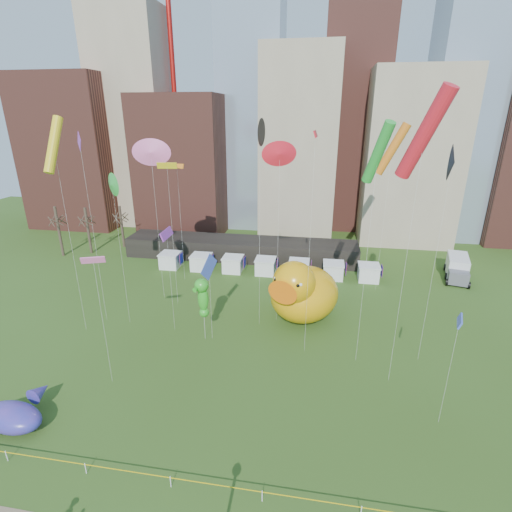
% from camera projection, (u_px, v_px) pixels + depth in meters
% --- Properties ---
extents(ground, '(160.00, 160.00, 0.00)m').
position_uv_depth(ground, '(171.00, 487.00, 25.03)').
color(ground, '#304816').
rests_on(ground, ground).
extents(skyline, '(101.00, 23.00, 68.00)m').
position_uv_depth(skyline, '(292.00, 120.00, 73.54)').
color(skyline, brown).
rests_on(skyline, ground).
extents(pavilion, '(38.00, 6.00, 3.20)m').
position_uv_depth(pavilion, '(241.00, 249.00, 63.88)').
color(pavilion, black).
rests_on(pavilion, ground).
extents(vendor_tents, '(33.24, 2.80, 2.40)m').
position_uv_depth(vendor_tents, '(266.00, 267.00, 57.73)').
color(vendor_tents, white).
rests_on(vendor_tents, ground).
extents(bare_trees, '(8.44, 6.44, 8.50)m').
position_uv_depth(bare_trees, '(89.00, 230.00, 65.74)').
color(bare_trees, '#382B21').
rests_on(bare_trees, ground).
extents(caution_tape, '(50.00, 0.06, 0.90)m').
position_uv_depth(caution_tape, '(170.00, 479.00, 24.80)').
color(caution_tape, white).
rests_on(caution_tape, ground).
extents(big_duck, '(10.44, 11.45, 7.98)m').
position_uv_depth(big_duck, '(302.00, 292.00, 43.88)').
color(big_duck, orange).
rests_on(big_duck, ground).
extents(small_duck, '(3.74, 4.29, 3.02)m').
position_uv_depth(small_duck, '(323.00, 300.00, 46.87)').
color(small_duck, white).
rests_on(small_duck, ground).
extents(seahorse_green, '(1.90, 2.13, 7.07)m').
position_uv_depth(seahorse_green, '(203.00, 295.00, 39.54)').
color(seahorse_green, silver).
rests_on(seahorse_green, ground).
extents(seahorse_purple, '(1.36, 1.55, 4.19)m').
position_uv_depth(seahorse_purple, '(293.00, 296.00, 44.64)').
color(seahorse_purple, silver).
rests_on(seahorse_purple, ground).
extents(whale_inflatable, '(5.45, 6.60, 2.25)m').
position_uv_depth(whale_inflatable, '(14.00, 415.00, 29.56)').
color(whale_inflatable, '#5E3A9F').
rests_on(whale_inflatable, ground).
extents(box_truck, '(4.25, 7.74, 3.12)m').
position_uv_depth(box_truck, '(457.00, 267.00, 56.17)').
color(box_truck, silver).
rests_on(box_truck, ground).
extents(kite_0, '(3.54, 3.68, 24.80)m').
position_uv_depth(kite_0, '(425.00, 134.00, 27.47)').
color(kite_0, silver).
rests_on(kite_0, ground).
extents(kite_1, '(1.86, 0.95, 12.09)m').
position_uv_depth(kite_1, '(93.00, 262.00, 30.76)').
color(kite_1, silver).
rests_on(kite_1, ground).
extents(kite_2, '(1.32, 2.83, 20.46)m').
position_uv_depth(kite_2, '(452.00, 163.00, 31.35)').
color(kite_2, silver).
rests_on(kite_2, ground).
extents(kite_3, '(2.30, 3.06, 22.38)m').
position_uv_depth(kite_3, '(378.00, 153.00, 30.88)').
color(kite_3, silver).
rests_on(kite_3, ground).
extents(kite_4, '(1.37, 3.22, 22.62)m').
position_uv_depth(kite_4, '(54.00, 145.00, 36.24)').
color(kite_4, silver).
rests_on(kite_4, ground).
extents(kite_5, '(0.78, 1.73, 9.37)m').
position_uv_depth(kite_5, '(460.00, 322.00, 27.10)').
color(kite_5, silver).
rests_on(kite_5, ground).
extents(kite_6, '(2.04, 0.74, 16.54)m').
position_uv_depth(kite_6, '(177.00, 168.00, 50.60)').
color(kite_6, silver).
rests_on(kite_6, ground).
extents(kite_7, '(1.36, 1.51, 21.14)m').
position_uv_depth(kite_7, '(81.00, 150.00, 38.51)').
color(kite_7, silver).
rests_on(kite_7, ground).
extents(kite_8, '(2.38, 1.43, 20.20)m').
position_uv_depth(kite_8, '(280.00, 154.00, 38.56)').
color(kite_8, silver).
rests_on(kite_8, ground).
extents(kite_9, '(3.12, 0.63, 20.07)m').
position_uv_depth(kite_9, '(151.00, 153.00, 44.19)').
color(kite_9, silver).
rests_on(kite_9, ground).
extents(kite_10, '(0.42, 2.64, 22.37)m').
position_uv_depth(kite_10, '(260.00, 132.00, 37.03)').
color(kite_10, silver).
rests_on(kite_10, ground).
extents(kite_11, '(1.88, 1.88, 17.13)m').
position_uv_depth(kite_11, '(112.00, 185.00, 39.15)').
color(kite_11, silver).
rests_on(kite_11, ground).
extents(kite_12, '(2.29, 0.60, 17.60)m').
position_uv_depth(kite_12, '(167.00, 167.00, 43.11)').
color(kite_12, silver).
rests_on(kite_12, ground).
extents(kite_13, '(1.00, 2.66, 9.73)m').
position_uv_depth(kite_13, '(209.00, 268.00, 38.54)').
color(kite_13, silver).
rests_on(kite_13, ground).
extents(kite_14, '(3.78, 1.41, 21.84)m').
position_uv_depth(kite_14, '(392.00, 149.00, 46.20)').
color(kite_14, silver).
rests_on(kite_14, ground).
extents(kite_15, '(0.49, 2.83, 11.66)m').
position_uv_depth(kite_15, '(167.00, 234.00, 39.27)').
color(kite_15, silver).
rests_on(kite_15, ground).
extents(kite_16, '(0.39, 1.82, 21.46)m').
position_uv_depth(kite_16, '(315.00, 140.00, 32.10)').
color(kite_16, silver).
rests_on(kite_16, ground).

